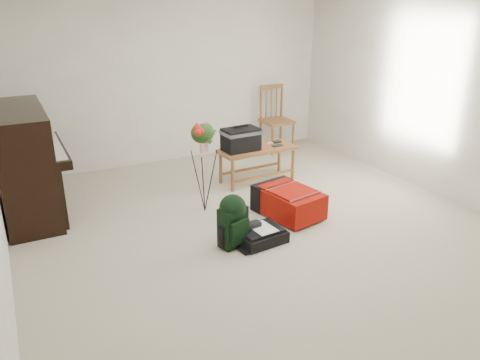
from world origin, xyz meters
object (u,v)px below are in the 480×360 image
black_duffel (260,235)px  bench (246,142)px  red_suitcase (286,200)px  green_backpack (233,218)px  piano (26,165)px  dining_chair (276,119)px  flower_stand (204,168)px

black_duffel → bench: bearing=61.5°
red_suitcase → green_backpack: green_backpack is taller
piano → green_backpack: bearing=-45.6°
dining_chair → red_suitcase: dining_chair is taller
green_backpack → flower_stand: flower_stand is taller
piano → bench: piano is taller
red_suitcase → green_backpack: size_ratio=1.52×
red_suitcase → black_duffel: size_ratio=1.62×
black_duffel → dining_chair: bearing=50.4°
dining_chair → green_backpack: dining_chair is taller
piano → dining_chair: piano is taller
dining_chair → black_duffel: 3.24m
flower_stand → dining_chair: bearing=38.9°
green_backpack → black_duffel: bearing=-24.4°
red_suitcase → black_duffel: red_suitcase is taller
black_duffel → green_backpack: green_backpack is taller
black_duffel → piano: bearing=132.5°
green_backpack → flower_stand: bearing=69.6°
dining_chair → red_suitcase: size_ratio=1.25×
piano → red_suitcase: size_ratio=1.77×
piano → flower_stand: 2.01m
piano → bench: bearing=-5.8°
dining_chair → black_duffel: size_ratio=2.03×
dining_chair → flower_stand: size_ratio=0.95×
bench → dining_chair: size_ratio=1.02×
bench → red_suitcase: bench is taller
flower_stand → black_duffel: bearing=-78.9°
green_backpack → flower_stand: 0.94m
bench → green_backpack: (-0.94, -1.50, -0.27)m
piano → black_duffel: size_ratio=2.88×
dining_chair → green_backpack: size_ratio=1.90×
bench → green_backpack: bearing=-124.2°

